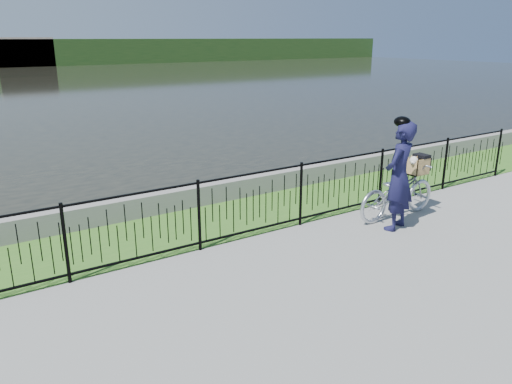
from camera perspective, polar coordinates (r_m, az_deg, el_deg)
ground at (r=7.27m, az=6.66°, el=-9.08°), size 120.00×120.00×0.00m
grass_strip at (r=9.24m, az=-3.70°, el=-3.09°), size 60.00×2.00×0.01m
quay_wall at (r=10.01m, az=-6.57°, el=-0.36°), size 60.00×0.30×0.40m
fence at (r=8.24m, az=-0.32°, el=-1.40°), size 14.00×0.06×1.15m
far_building_right at (r=64.29m, az=-25.00°, el=14.31°), size 6.00×3.00×3.20m
bicycle_rig at (r=9.56m, az=15.90°, el=0.09°), size 1.86×0.65×1.14m
cyclist at (r=8.84m, az=16.03°, el=1.87°), size 0.80×0.66×1.96m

